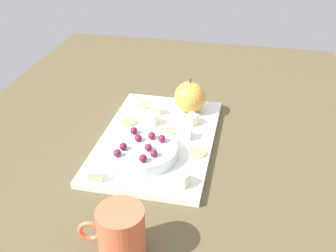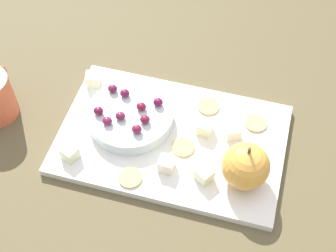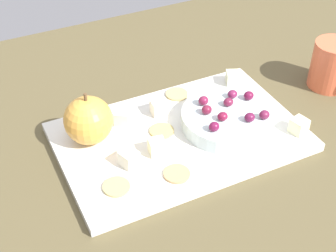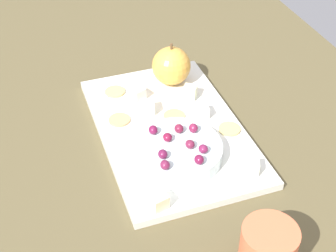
{
  "view_description": "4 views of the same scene",
  "coord_description": "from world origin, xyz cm",
  "px_view_note": "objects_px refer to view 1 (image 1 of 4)",
  "views": [
    {
      "loc": [
        74.3,
        20.45,
        56.04
      ],
      "look_at": [
        -3.19,
        3.63,
        7.89
      ],
      "focal_mm": 43.75,
      "sensor_mm": 36.0,
      "label": 1
    },
    {
      "loc": [
        -14.36,
        50.01,
        76.39
      ],
      "look_at": [
        -0.86,
        1.02,
        7.97
      ],
      "focal_mm": 52.82,
      "sensor_mm": 36.0,
      "label": 2
    },
    {
      "loc": [
        -30.17,
        -52.34,
        56.83
      ],
      "look_at": [
        -3.68,
        1.81,
        7.74
      ],
      "focal_mm": 52.02,
      "sensor_mm": 36.0,
      "label": 3
    },
    {
      "loc": [
        65.1,
        -22.23,
        63.83
      ],
      "look_at": [
        0.84,
        0.24,
        8.07
      ],
      "focal_mm": 53.58,
      "sensor_mm": 36.0,
      "label": 4
    }
  ],
  "objects_px": {
    "grape_7": "(134,131)",
    "cracker_1": "(129,122)",
    "cheese_cube_0": "(155,109)",
    "grape_2": "(154,153)",
    "grape_8": "(148,147)",
    "cheese_cube_5": "(96,175)",
    "grape_6": "(138,138)",
    "grape_3": "(117,153)",
    "cup": "(121,233)",
    "serving_dish": "(142,151)",
    "grape_1": "(123,146)",
    "cheese_cube_4": "(182,179)",
    "cracker_0": "(144,105)",
    "cracker_2": "(167,131)",
    "grape_5": "(143,158)",
    "apple_whole": "(190,97)",
    "cheese_cube_3": "(152,119)",
    "cheese_cube_2": "(192,119)",
    "platter": "(158,139)",
    "cracker_3": "(198,152)",
    "grape_4": "(162,139)",
    "grape_0": "(152,136)",
    "cheese_cube_1": "(186,134)"
  },
  "relations": [
    {
      "from": "cheese_cube_1",
      "to": "grape_5",
      "type": "xyz_separation_m",
      "value": [
        0.14,
        -0.06,
        0.02
      ]
    },
    {
      "from": "apple_whole",
      "to": "grape_3",
      "type": "height_order",
      "value": "apple_whole"
    },
    {
      "from": "cheese_cube_5",
      "to": "grape_3",
      "type": "xyz_separation_m",
      "value": [
        -0.05,
        0.03,
        0.02
      ]
    },
    {
      "from": "cheese_cube_3",
      "to": "grape_5",
      "type": "xyz_separation_m",
      "value": [
        0.18,
        0.03,
        0.02
      ]
    },
    {
      "from": "platter",
      "to": "grape_3",
      "type": "relative_size",
      "value": 22.66
    },
    {
      "from": "grape_5",
      "to": "cracker_2",
      "type": "bearing_deg",
      "value": 174.76
    },
    {
      "from": "cracker_0",
      "to": "cracker_1",
      "type": "relative_size",
      "value": 1.0
    },
    {
      "from": "cheese_cube_1",
      "to": "grape_2",
      "type": "relative_size",
      "value": 1.42
    },
    {
      "from": "cheese_cube_4",
      "to": "grape_5",
      "type": "distance_m",
      "value": 0.09
    },
    {
      "from": "serving_dish",
      "to": "cheese_cube_2",
      "type": "distance_m",
      "value": 0.17
    },
    {
      "from": "apple_whole",
      "to": "cheese_cube_4",
      "type": "bearing_deg",
      "value": 6.99
    },
    {
      "from": "cheese_cube_3",
      "to": "grape_0",
      "type": "xyz_separation_m",
      "value": [
        0.1,
        0.03,
        0.02
      ]
    },
    {
      "from": "grape_6",
      "to": "cheese_cube_5",
      "type": "bearing_deg",
      "value": -25.53
    },
    {
      "from": "grape_8",
      "to": "cup",
      "type": "height_order",
      "value": "cup"
    },
    {
      "from": "serving_dish",
      "to": "cheese_cube_2",
      "type": "bearing_deg",
      "value": 151.96
    },
    {
      "from": "grape_4",
      "to": "grape_6",
      "type": "distance_m",
      "value": 0.05
    },
    {
      "from": "cheese_cube_3",
      "to": "cheese_cube_2",
      "type": "bearing_deg",
      "value": 102.26
    },
    {
      "from": "grape_1",
      "to": "grape_6",
      "type": "distance_m",
      "value": 0.04
    },
    {
      "from": "grape_2",
      "to": "grape_6",
      "type": "bearing_deg",
      "value": -135.79
    },
    {
      "from": "apple_whole",
      "to": "cracker_1",
      "type": "relative_size",
      "value": 1.95
    },
    {
      "from": "grape_3",
      "to": "cup",
      "type": "xyz_separation_m",
      "value": [
        0.2,
        0.07,
        -0.0
      ]
    },
    {
      "from": "grape_2",
      "to": "grape_8",
      "type": "relative_size",
      "value": 1.0
    },
    {
      "from": "grape_7",
      "to": "cracker_1",
      "type": "bearing_deg",
      "value": -155.16
    },
    {
      "from": "serving_dish",
      "to": "cheese_cube_4",
      "type": "relative_size",
      "value": 6.17
    },
    {
      "from": "serving_dish",
      "to": "grape_3",
      "type": "distance_m",
      "value": 0.06
    },
    {
      "from": "cracker_1",
      "to": "grape_2",
      "type": "relative_size",
      "value": 2.31
    },
    {
      "from": "cheese_cube_1",
      "to": "grape_7",
      "type": "xyz_separation_m",
      "value": [
        0.05,
        -0.11,
        0.02
      ]
    },
    {
      "from": "grape_1",
      "to": "cracker_2",
      "type": "bearing_deg",
      "value": 152.52
    },
    {
      "from": "cracker_0",
      "to": "grape_3",
      "type": "xyz_separation_m",
      "value": [
        0.26,
        0.02,
        0.03
      ]
    },
    {
      "from": "apple_whole",
      "to": "grape_2",
      "type": "distance_m",
      "value": 0.25
    },
    {
      "from": "cheese_cube_0",
      "to": "cracker_1",
      "type": "height_order",
      "value": "cheese_cube_0"
    },
    {
      "from": "grape_1",
      "to": "grape_3",
      "type": "xyz_separation_m",
      "value": [
        0.02,
        -0.0,
        -0.0
      ]
    },
    {
      "from": "apple_whole",
      "to": "cracker_2",
      "type": "height_order",
      "value": "apple_whole"
    },
    {
      "from": "grape_7",
      "to": "grape_0",
      "type": "bearing_deg",
      "value": 75.43
    },
    {
      "from": "grape_4",
      "to": "cracker_3",
      "type": "bearing_deg",
      "value": 98.27
    },
    {
      "from": "cracker_3",
      "to": "grape_4",
      "type": "relative_size",
      "value": 2.31
    },
    {
      "from": "cheese_cube_1",
      "to": "cheese_cube_5",
      "type": "xyz_separation_m",
      "value": [
        0.18,
        -0.15,
        0.0
      ]
    },
    {
      "from": "cheese_cube_4",
      "to": "grape_2",
      "type": "xyz_separation_m",
      "value": [
        -0.04,
        -0.07,
        0.02
      ]
    },
    {
      "from": "grape_4",
      "to": "grape_0",
      "type": "bearing_deg",
      "value": -106.94
    },
    {
      "from": "cracker_2",
      "to": "grape_5",
      "type": "bearing_deg",
      "value": -5.24
    },
    {
      "from": "platter",
      "to": "grape_5",
      "type": "height_order",
      "value": "grape_5"
    },
    {
      "from": "grape_6",
      "to": "cracker_3",
      "type": "bearing_deg",
      "value": 98.34
    },
    {
      "from": "cheese_cube_5",
      "to": "grape_6",
      "type": "bearing_deg",
      "value": 154.47
    },
    {
      "from": "cheese_cube_2",
      "to": "grape_1",
      "type": "height_order",
      "value": "grape_1"
    },
    {
      "from": "grape_2",
      "to": "grape_3",
      "type": "xyz_separation_m",
      "value": [
        0.02,
        -0.07,
        0.0
      ]
    },
    {
      "from": "grape_1",
      "to": "cheese_cube_4",
      "type": "bearing_deg",
      "value": 67.9
    },
    {
      "from": "cheese_cube_3",
      "to": "cracker_3",
      "type": "xyz_separation_m",
      "value": [
        0.1,
        0.13,
        -0.01
      ]
    },
    {
      "from": "cheese_cube_0",
      "to": "platter",
      "type": "bearing_deg",
      "value": 16.99
    },
    {
      "from": "platter",
      "to": "grape_5",
      "type": "bearing_deg",
      "value": 1.17
    },
    {
      "from": "grape_5",
      "to": "grape_4",
      "type": "bearing_deg",
      "value": 165.17
    }
  ]
}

